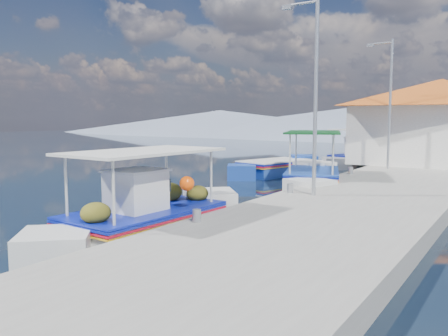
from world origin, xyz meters
The scene contains 10 objects.
ground centered at (0.00, 0.00, 0.00)m, with size 160.00×160.00×0.00m, color black.
quay centered at (5.90, 6.00, 0.25)m, with size 5.00×44.00×0.50m, color gray.
bollards centered at (3.80, 5.25, 0.65)m, with size 0.20×17.20×0.30m.
main_caique centered at (2.31, -3.07, 0.45)m, with size 2.26×7.11×2.34m.
caique_green_canopy centered at (2.73, 6.56, 0.39)m, with size 3.61×6.52×2.60m.
caique_blue_hull centered at (-0.56, 9.42, 0.32)m, with size 2.99×6.35×1.17m.
caique_far centered at (1.66, 16.41, 0.46)m, with size 3.23×6.86×2.48m.
harbor_building centered at (6.20, 15.00, 2.78)m, with size 10.49×10.49×4.40m.
lamp_post_near centered at (4.51, 2.00, 3.85)m, with size 1.21×0.14×6.00m.
lamp_post_far centered at (4.51, 11.00, 3.85)m, with size 1.21×0.14×6.00m.
Camera 1 is at (10.09, -11.41, 2.90)m, focal length 37.13 mm.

